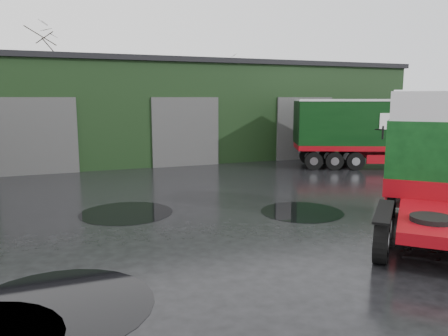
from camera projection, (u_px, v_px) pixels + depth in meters
The scene contains 9 objects.
ground at pixel (260, 242), 12.19m from camera, with size 100.00×100.00×0.00m, color black.
warehouse at pixel (161, 109), 30.79m from camera, with size 32.40×12.40×6.30m.
hero_tractor at pixel (433, 166), 12.03m from camera, with size 2.88×6.79×4.22m, color #0B3C12, non-canonical shape.
lorry_right at pixel (398, 133), 24.86m from camera, with size 2.59×14.97×3.93m, color silver, non-canonical shape.
tree_back_a at pixel (41, 88), 36.86m from camera, with size 4.40×4.40×9.50m, color black, non-canonical shape.
tree_back_b at pixel (218, 100), 42.77m from camera, with size 4.40×4.40×7.50m, color black, non-canonical shape.
puddle_0 at pixel (55, 307), 8.38m from camera, with size 3.78×3.78×0.01m, color black.
puddle_1 at pixel (302, 212), 15.36m from camera, with size 2.91×2.91×0.01m, color black.
puddle_4 at pixel (126, 213), 15.24m from camera, with size 3.23×3.23×0.01m, color black.
Camera 1 is at (-5.19, -10.54, 3.98)m, focal length 35.00 mm.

